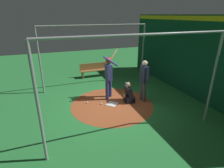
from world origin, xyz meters
name	(u,v)px	position (x,y,z in m)	size (l,w,h in m)	color
ground_plane	(112,104)	(0.00, 0.00, 0.00)	(25.77, 25.77, 0.00)	#287A38
dirt_circle	(112,104)	(0.00, 0.00, 0.00)	(3.56, 3.56, 0.01)	#9E4C28
home_plate	(112,104)	(0.00, 0.00, 0.01)	(0.42, 0.42, 0.01)	white
batter	(109,74)	(-0.09, -0.67, 1.20)	(0.68, 0.49, 2.25)	navy
catcher	(128,95)	(-0.75, 0.05, 0.37)	(0.58, 0.40, 0.95)	black
umpire	(144,78)	(-1.45, 0.10, 1.05)	(0.23, 0.49, 1.85)	#4C4C51
back_wall	(190,56)	(-3.91, 0.00, 1.85)	(0.22, 9.77, 3.66)	#0F472D
cage_frame	(112,54)	(0.00, 0.00, 2.22)	(5.59, 4.84, 3.21)	gray
bench	(95,70)	(-0.31, -3.93, 0.45)	(1.85, 0.36, 0.85)	olive
baseball_0	(101,104)	(0.45, -0.13, 0.04)	(0.07, 0.07, 0.07)	white
baseball_1	(87,102)	(1.00, -0.47, 0.04)	(0.07, 0.07, 0.07)	white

